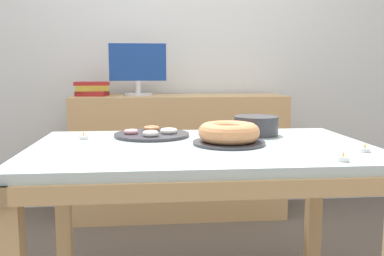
# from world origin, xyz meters

# --- Properties ---
(wall_back) EXTENTS (8.00, 0.10, 2.60)m
(wall_back) POSITION_xyz_m (0.00, 1.64, 1.30)
(wall_back) COLOR silver
(wall_back) RESTS_ON ground
(dining_table) EXTENTS (1.43, 0.92, 0.76)m
(dining_table) POSITION_xyz_m (0.00, 0.00, 0.66)
(dining_table) COLOR silver
(dining_table) RESTS_ON ground
(sideboard) EXTENTS (1.51, 0.44, 0.88)m
(sideboard) POSITION_xyz_m (0.00, 1.34, 0.44)
(sideboard) COLOR tan
(sideboard) RESTS_ON ground
(computer_monitor) EXTENTS (0.42, 0.20, 0.38)m
(computer_monitor) POSITION_xyz_m (-0.29, 1.34, 1.07)
(computer_monitor) COLOR silver
(computer_monitor) RESTS_ON sideboard
(book_stack) EXTENTS (0.25, 0.20, 0.10)m
(book_stack) POSITION_xyz_m (-0.62, 1.34, 0.93)
(book_stack) COLOR maroon
(book_stack) RESTS_ON sideboard
(cake_chocolate_round) EXTENTS (0.30, 0.30, 0.09)m
(cake_chocolate_round) POSITION_xyz_m (0.11, 0.00, 0.80)
(cake_chocolate_round) COLOR #333338
(cake_chocolate_round) RESTS_ON dining_table
(pastry_platter) EXTENTS (0.35, 0.35, 0.04)m
(pastry_platter) POSITION_xyz_m (-0.20, 0.25, 0.77)
(pastry_platter) COLOR #333338
(pastry_platter) RESTS_ON dining_table
(plate_stack) EXTENTS (0.21, 0.21, 0.09)m
(plate_stack) POSITION_xyz_m (0.29, 0.24, 0.80)
(plate_stack) COLOR #333338
(plate_stack) RESTS_ON dining_table
(tealight_right_edge) EXTENTS (0.04, 0.04, 0.04)m
(tealight_right_edge) POSITION_xyz_m (0.06, 0.30, 0.77)
(tealight_right_edge) COLOR silver
(tealight_right_edge) RESTS_ON dining_table
(tealight_near_cakes) EXTENTS (0.04, 0.04, 0.04)m
(tealight_near_cakes) POSITION_xyz_m (0.59, -0.22, 0.77)
(tealight_near_cakes) COLOR silver
(tealight_near_cakes) RESTS_ON dining_table
(tealight_left_edge) EXTENTS (0.04, 0.04, 0.04)m
(tealight_left_edge) POSITION_xyz_m (-0.51, 0.19, 0.77)
(tealight_left_edge) COLOR silver
(tealight_left_edge) RESTS_ON dining_table
(tealight_centre) EXTENTS (0.04, 0.04, 0.04)m
(tealight_centre) POSITION_xyz_m (0.44, -0.37, 0.77)
(tealight_centre) COLOR silver
(tealight_centre) RESTS_ON dining_table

